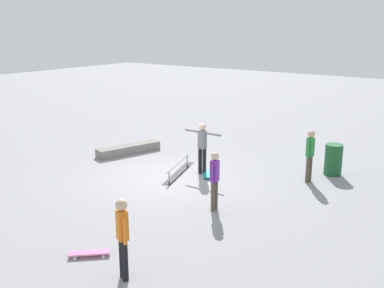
# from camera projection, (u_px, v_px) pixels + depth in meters

# --- Properties ---
(ground_plane) EXTENTS (60.00, 60.00, 0.00)m
(ground_plane) POSITION_uv_depth(u_px,v_px,m) (168.00, 177.00, 13.56)
(ground_plane) COLOR gray
(grind_rail) EXTENTS (2.26, 0.96, 0.37)m
(grind_rail) POSITION_uv_depth(u_px,v_px,m) (179.00, 168.00, 13.87)
(grind_rail) COLOR black
(grind_rail) RESTS_ON ground_plane
(skate_ledge) EXTENTS (2.39, 1.15, 0.30)m
(skate_ledge) POSITION_uv_depth(u_px,v_px,m) (129.00, 149.00, 16.00)
(skate_ledge) COLOR gray
(skate_ledge) RESTS_ON ground_plane
(skater_main) EXTENTS (0.22, 1.28, 1.58)m
(skater_main) POSITION_uv_depth(u_px,v_px,m) (202.00, 145.00, 13.63)
(skater_main) COLOR black
(skater_main) RESTS_ON ground_plane
(skateboard_main) EXTENTS (0.77, 0.63, 0.09)m
(skateboard_main) POSITION_uv_depth(u_px,v_px,m) (206.00, 174.00, 13.63)
(skateboard_main) COLOR teal
(skateboard_main) RESTS_ON ground_plane
(bystander_orange_shirt) EXTENTS (0.25, 0.33, 1.52)m
(bystander_orange_shirt) POSITION_uv_depth(u_px,v_px,m) (123.00, 235.00, 7.93)
(bystander_orange_shirt) COLOR black
(bystander_orange_shirt) RESTS_ON ground_plane
(bystander_purple_shirt) EXTENTS (0.34, 0.20, 1.47)m
(bystander_purple_shirt) POSITION_uv_depth(u_px,v_px,m) (215.00, 178.00, 10.97)
(bystander_purple_shirt) COLOR brown
(bystander_purple_shirt) RESTS_ON ground_plane
(bystander_green_shirt) EXTENTS (0.35, 0.21, 1.52)m
(bystander_green_shirt) POSITION_uv_depth(u_px,v_px,m) (310.00, 153.00, 12.93)
(bystander_green_shirt) COLOR brown
(bystander_green_shirt) RESTS_ON ground_plane
(loose_skateboard_pink) EXTENTS (0.70, 0.72, 0.09)m
(loose_skateboard_pink) POSITION_uv_depth(u_px,v_px,m) (89.00, 253.00, 8.92)
(loose_skateboard_pink) COLOR #E05993
(loose_skateboard_pink) RESTS_ON ground_plane
(trash_bin) EXTENTS (0.52, 0.52, 0.95)m
(trash_bin) POSITION_uv_depth(u_px,v_px,m) (333.00, 160.00, 13.65)
(trash_bin) COLOR #1E592D
(trash_bin) RESTS_ON ground_plane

